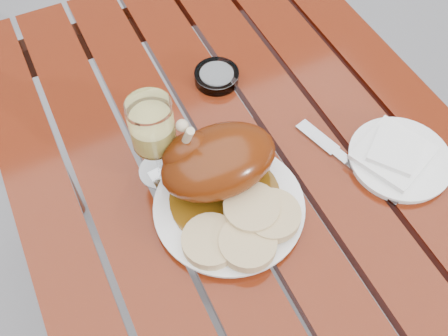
# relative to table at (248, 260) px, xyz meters

# --- Properties ---
(ground) EXTENTS (60.00, 60.00, 0.00)m
(ground) POSITION_rel_table_xyz_m (0.00, 0.00, -0.38)
(ground) COLOR slate
(ground) RESTS_ON ground
(table) EXTENTS (0.80, 1.20, 0.75)m
(table) POSITION_rel_table_xyz_m (0.00, 0.00, 0.00)
(table) COLOR maroon
(table) RESTS_ON ground
(dinner_plate) EXTENTS (0.31, 0.31, 0.02)m
(dinner_plate) POSITION_rel_table_xyz_m (-0.07, -0.04, 0.38)
(dinner_plate) COLOR white
(dinner_plate) RESTS_ON table
(roast_duck) EXTENTS (0.20, 0.19, 0.14)m
(roast_duck) POSITION_rel_table_xyz_m (-0.07, 0.01, 0.44)
(roast_duck) COLOR #633C0B
(roast_duck) RESTS_ON dinner_plate
(bread_dumplings) EXTENTS (0.19, 0.14, 0.03)m
(bread_dumplings) POSITION_rel_table_xyz_m (-0.07, -0.10, 0.41)
(bread_dumplings) COLOR tan
(bread_dumplings) RESTS_ON dinner_plate
(wine_glass) EXTENTS (0.09, 0.09, 0.18)m
(wine_glass) POSITION_rel_table_xyz_m (-0.15, 0.08, 0.46)
(wine_glass) COLOR #F5E76F
(wine_glass) RESTS_ON table
(side_plate) EXTENTS (0.18, 0.18, 0.01)m
(side_plate) POSITION_rel_table_xyz_m (0.24, -0.09, 0.38)
(side_plate) COLOR white
(side_plate) RESTS_ON table
(napkin) EXTENTS (0.15, 0.15, 0.01)m
(napkin) POSITION_rel_table_xyz_m (0.23, -0.08, 0.39)
(napkin) COLOR white
(napkin) RESTS_ON side_plate
(ashtray) EXTENTS (0.11, 0.11, 0.02)m
(ashtray) POSITION_rel_table_xyz_m (0.03, 0.23, 0.39)
(ashtray) COLOR #B2B7BC
(ashtray) RESTS_ON table
(fork) EXTENTS (0.03, 0.16, 0.01)m
(fork) POSITION_rel_table_xyz_m (-0.15, -0.01, 0.38)
(fork) COLOR gray
(fork) RESTS_ON table
(knife) EXTENTS (0.07, 0.19, 0.01)m
(knife) POSITION_rel_table_xyz_m (0.16, -0.06, 0.38)
(knife) COLOR gray
(knife) RESTS_ON table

